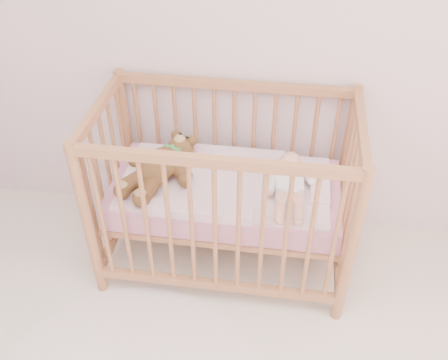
# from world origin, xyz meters

# --- Properties ---
(wall_back) EXTENTS (4.00, 0.02, 2.70)m
(wall_back) POSITION_xyz_m (0.00, 2.00, 1.35)
(wall_back) COLOR silver
(wall_back) RESTS_ON floor
(crib) EXTENTS (1.36, 0.76, 1.00)m
(crib) POSITION_xyz_m (-0.01, 1.60, 0.50)
(crib) COLOR #B8764E
(crib) RESTS_ON floor
(mattress) EXTENTS (1.22, 0.62, 0.13)m
(mattress) POSITION_xyz_m (-0.01, 1.60, 0.49)
(mattress) COLOR pink
(mattress) RESTS_ON crib
(blanket) EXTENTS (1.10, 0.58, 0.06)m
(blanket) POSITION_xyz_m (-0.01, 1.60, 0.56)
(blanket) COLOR pink
(blanket) RESTS_ON mattress
(baby) EXTENTS (0.27, 0.54, 0.13)m
(baby) POSITION_xyz_m (0.33, 1.58, 0.64)
(baby) COLOR white
(baby) RESTS_ON blanket
(teddy_bear) EXTENTS (0.61, 0.71, 0.16)m
(teddy_bear) POSITION_xyz_m (-0.36, 1.58, 0.65)
(teddy_bear) COLOR brown
(teddy_bear) RESTS_ON blanket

